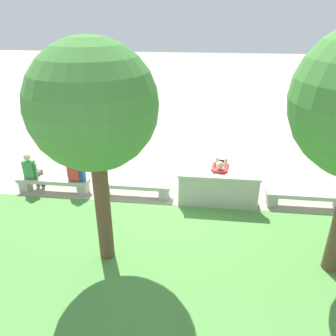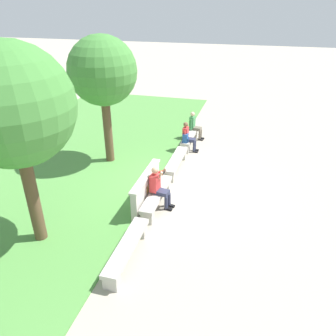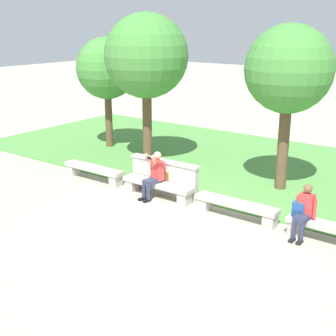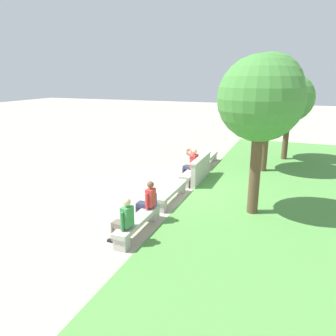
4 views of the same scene
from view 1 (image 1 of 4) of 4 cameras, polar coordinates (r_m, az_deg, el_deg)
The scene contains 12 objects.
ground_plane at distance 9.84m, azimuth 1.15°, elevation -5.41°, with size 80.00×80.00×0.00m, color #A89E8C.
grass_strip at distance 6.49m, azimuth -3.15°, elevation -25.34°, with size 21.72×8.00×0.03m, color #518E42.
bench_main at distance 10.09m, azimuth 22.94°, elevation -4.78°, with size 2.22×0.40×0.45m.
bench_near at distance 9.66m, azimuth 8.58°, elevation -4.24°, with size 2.22×0.40×0.45m.
bench_mid at distance 9.87m, azimuth -6.09°, elevation -3.41°, with size 2.22×0.40×0.45m.
bench_far at distance 10.68m, azimuth -19.31°, elevation -2.47°, with size 2.22×0.40×0.45m.
backrest_wall_with_plaque at distance 9.27m, azimuth 8.70°, elevation -4.15°, with size 2.27×0.24×1.01m.
person_photographer at distance 9.53m, azimuth 8.95°, elevation -1.78°, with size 0.52×0.77×1.32m.
person_distant at distance 10.27m, azimuth -15.73°, elevation -0.78°, with size 0.48×0.68×1.26m.
person_companion at distance 10.88m, azimuth -22.61°, elevation -0.36°, with size 0.48×0.70×1.26m.
backpack at distance 10.19m, azimuth -15.05°, elevation -1.22°, with size 0.28×0.24×0.43m.
tree_left_background at distance 6.28m, azimuth -12.94°, elevation 10.20°, with size 2.45×2.45×4.73m.
Camera 1 is at (-0.81, 8.41, 5.04)m, focal length 35.00 mm.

